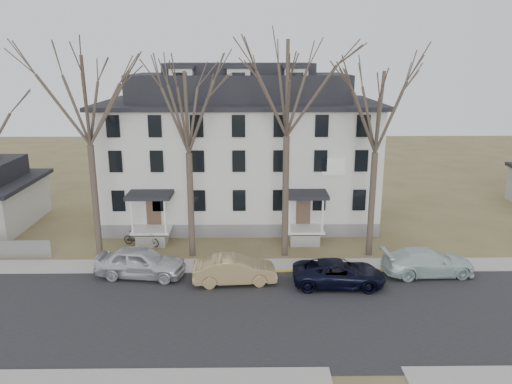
{
  "coord_description": "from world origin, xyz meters",
  "views": [
    {
      "loc": [
        -1.25,
        -20.47,
        12.5
      ],
      "look_at": [
        -0.87,
        9.0,
        4.48
      ],
      "focal_mm": 35.0,
      "sensor_mm": 36.0,
      "label": 1
    }
  ],
  "objects_px": {
    "bicycle_right": "(134,239)",
    "car_navy": "(339,274)",
    "car_tan": "(234,270)",
    "car_silver": "(141,263)",
    "car_white": "(428,262)",
    "tree_mid_left": "(187,107)",
    "boarding_house": "(240,151)",
    "bicycle_left": "(148,240)",
    "tree_center": "(287,81)",
    "tree_far_left": "(86,94)",
    "tree_mid_right": "(378,106)"
  },
  "relations": [
    {
      "from": "tree_mid_left",
      "to": "tree_center",
      "type": "distance_m",
      "value": 6.18
    },
    {
      "from": "tree_mid_right",
      "to": "tree_mid_left",
      "type": "bearing_deg",
      "value": 180.0
    },
    {
      "from": "car_silver",
      "to": "boarding_house",
      "type": "bearing_deg",
      "value": -18.61
    },
    {
      "from": "tree_mid_right",
      "to": "car_navy",
      "type": "height_order",
      "value": "tree_mid_right"
    },
    {
      "from": "tree_center",
      "to": "bicycle_right",
      "type": "xyz_separation_m",
      "value": [
        -10.15,
        1.79,
        -10.59
      ]
    },
    {
      "from": "bicycle_right",
      "to": "car_silver",
      "type": "bearing_deg",
      "value": -143.82
    },
    {
      "from": "bicycle_right",
      "to": "car_white",
      "type": "bearing_deg",
      "value": -85.63
    },
    {
      "from": "tree_center",
      "to": "car_white",
      "type": "bearing_deg",
      "value": -20.99
    },
    {
      "from": "car_silver",
      "to": "car_navy",
      "type": "bearing_deg",
      "value": -88.81
    },
    {
      "from": "bicycle_left",
      "to": "tree_center",
      "type": "bearing_deg",
      "value": -72.5
    },
    {
      "from": "tree_center",
      "to": "car_silver",
      "type": "relative_size",
      "value": 2.83
    },
    {
      "from": "tree_mid_right",
      "to": "car_white",
      "type": "bearing_deg",
      "value": -49.16
    },
    {
      "from": "tree_far_left",
      "to": "car_tan",
      "type": "relative_size",
      "value": 2.89
    },
    {
      "from": "car_tan",
      "to": "tree_mid_right",
      "type": "bearing_deg",
      "value": -69.31
    },
    {
      "from": "car_tan",
      "to": "car_white",
      "type": "xyz_separation_m",
      "value": [
        11.37,
        0.98,
        -0.0
      ]
    },
    {
      "from": "tree_mid_left",
      "to": "car_white",
      "type": "bearing_deg",
      "value": -12.51
    },
    {
      "from": "tree_center",
      "to": "car_tan",
      "type": "relative_size",
      "value": 3.1
    },
    {
      "from": "boarding_house",
      "to": "tree_center",
      "type": "height_order",
      "value": "tree_center"
    },
    {
      "from": "car_white",
      "to": "bicycle_left",
      "type": "relative_size",
      "value": 2.87
    },
    {
      "from": "tree_mid_left",
      "to": "tree_center",
      "type": "relative_size",
      "value": 0.87
    },
    {
      "from": "car_tan",
      "to": "car_navy",
      "type": "bearing_deg",
      "value": -98.79
    },
    {
      "from": "car_white",
      "to": "bicycle_left",
      "type": "height_order",
      "value": "car_white"
    },
    {
      "from": "boarding_house",
      "to": "bicycle_left",
      "type": "height_order",
      "value": "boarding_house"
    },
    {
      "from": "tree_center",
      "to": "bicycle_left",
      "type": "distance_m",
      "value": 14.14
    },
    {
      "from": "car_navy",
      "to": "tree_mid_left",
      "type": "bearing_deg",
      "value": 64.43
    },
    {
      "from": "tree_far_left",
      "to": "car_navy",
      "type": "xyz_separation_m",
      "value": [
        14.73,
        -4.54,
        -9.62
      ]
    },
    {
      "from": "tree_mid_left",
      "to": "car_navy",
      "type": "relative_size",
      "value": 2.46
    },
    {
      "from": "tree_far_left",
      "to": "car_white",
      "type": "xyz_separation_m",
      "value": [
        20.23,
        -3.16,
        -9.56
      ]
    },
    {
      "from": "car_white",
      "to": "bicycle_right",
      "type": "distance_m",
      "value": 19.04
    },
    {
      "from": "tree_center",
      "to": "bicycle_right",
      "type": "relative_size",
      "value": 8.92
    },
    {
      "from": "car_navy",
      "to": "tree_far_left",
      "type": "bearing_deg",
      "value": 74.78
    },
    {
      "from": "tree_mid_right",
      "to": "car_navy",
      "type": "bearing_deg",
      "value": -121.4
    },
    {
      "from": "tree_center",
      "to": "boarding_house",
      "type": "bearing_deg",
      "value": 110.2
    },
    {
      "from": "tree_mid_right",
      "to": "bicycle_left",
      "type": "distance_m",
      "value": 17.39
    },
    {
      "from": "tree_mid_right",
      "to": "car_tan",
      "type": "relative_size",
      "value": 2.69
    },
    {
      "from": "tree_mid_left",
      "to": "car_silver",
      "type": "bearing_deg",
      "value": -129.28
    },
    {
      "from": "bicycle_left",
      "to": "car_white",
      "type": "bearing_deg",
      "value": -77.78
    },
    {
      "from": "boarding_house",
      "to": "tree_far_left",
      "type": "xyz_separation_m",
      "value": [
        -9.0,
        -8.15,
        4.96
      ]
    },
    {
      "from": "boarding_house",
      "to": "car_silver",
      "type": "relative_size",
      "value": 4.0
    },
    {
      "from": "bicycle_right",
      "to": "car_navy",
      "type": "bearing_deg",
      "value": -96.73
    },
    {
      "from": "tree_mid_left",
      "to": "car_white",
      "type": "height_order",
      "value": "tree_mid_left"
    },
    {
      "from": "tree_center",
      "to": "car_white",
      "type": "distance_m",
      "value": 13.56
    },
    {
      "from": "car_tan",
      "to": "bicycle_left",
      "type": "relative_size",
      "value": 2.54
    },
    {
      "from": "car_white",
      "to": "bicycle_left",
      "type": "distance_m",
      "value": 18.1
    },
    {
      "from": "car_silver",
      "to": "bicycle_left",
      "type": "distance_m",
      "value": 4.92
    },
    {
      "from": "car_white",
      "to": "bicycle_left",
      "type": "bearing_deg",
      "value": 70.57
    },
    {
      "from": "car_tan",
      "to": "tree_mid_left",
      "type": "bearing_deg",
      "value": 29.73
    },
    {
      "from": "car_tan",
      "to": "car_silver",
      "type": "bearing_deg",
      "value": 75.7
    },
    {
      "from": "car_tan",
      "to": "car_navy",
      "type": "relative_size",
      "value": 0.92
    },
    {
      "from": "boarding_house",
      "to": "bicycle_left",
      "type": "distance_m",
      "value": 10.25
    }
  ]
}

